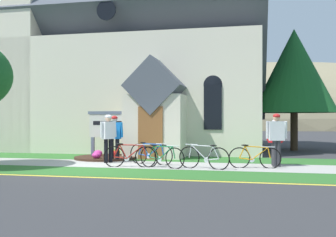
{
  "coord_description": "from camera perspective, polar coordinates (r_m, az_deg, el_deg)",
  "views": [
    {
      "loc": [
        4.88,
        -12.18,
        1.61
      ],
      "look_at": [
        1.71,
        2.74,
        1.62
      ],
      "focal_mm": 42.84,
      "sensor_mm": 36.0,
      "label": 1
    }
  ],
  "objects": [
    {
      "name": "curb_paint_stripe",
      "position": [
        12.24,
        -19.97,
        -7.58
      ],
      "size": [
        28.0,
        0.16,
        0.01
      ],
      "primitive_type": "cube",
      "color": "yellow",
      "rests_on": "ground"
    },
    {
      "name": "church_sign",
      "position": [
        16.56,
        -8.43,
        -1.18
      ],
      "size": [
        1.79,
        0.15,
        1.92
      ],
      "color": "slate",
      "rests_on": "ground"
    },
    {
      "name": "bicycle_green",
      "position": [
        13.14,
        -0.92,
        -5.47
      ],
      "size": [
        1.61,
        0.57,
        0.77
      ],
      "color": "black",
      "rests_on": "ground"
    },
    {
      "name": "bicycle_silver",
      "position": [
        13.38,
        -5.49,
        -5.34
      ],
      "size": [
        1.78,
        0.21,
        0.82
      ],
      "color": "black",
      "rests_on": "ground"
    },
    {
      "name": "bicycle_red",
      "position": [
        12.93,
        5.13,
        -5.51
      ],
      "size": [
        1.69,
        0.52,
        0.81
      ],
      "color": "black",
      "rests_on": "ground"
    },
    {
      "name": "church_lawn",
      "position": [
        17.11,
        -10.15,
        -5.42
      ],
      "size": [
        24.0,
        2.37,
        0.01
      ],
      "primitive_type": "cube",
      "color": "#2D6628",
      "rests_on": "ground"
    },
    {
      "name": "ground",
      "position": [
        16.97,
        -4.78,
        -5.48
      ],
      "size": [
        140.0,
        140.0,
        0.0
      ],
      "primitive_type": "plane",
      "color": "#333335"
    },
    {
      "name": "cyclist_in_white_jersey",
      "position": [
        15.21,
        -7.61,
        -2.27
      ],
      "size": [
        0.67,
        0.28,
        1.73
      ],
      "color": "black",
      "rests_on": "ground"
    },
    {
      "name": "cyclist_in_orange_jersey",
      "position": [
        14.25,
        15.02,
        -2.81
      ],
      "size": [
        0.55,
        0.46,
        1.59
      ],
      "color": "#2D2D33",
      "rests_on": "ground"
    },
    {
      "name": "roadside_conifer",
      "position": [
        21.49,
        17.5,
        6.47
      ],
      "size": [
        4.26,
        4.26,
        6.2
      ],
      "color": "#3D2D1E",
      "rests_on": "ground"
    },
    {
      "name": "sidewalk_slab",
      "position": [
        15.04,
        -13.45,
        -6.17
      ],
      "size": [
        32.0,
        2.2,
        0.01
      ],
      "primitive_type": "cube",
      "color": "#A8A59E",
      "rests_on": "ground"
    },
    {
      "name": "cyclist_in_blue_jersey",
      "position": [
        13.85,
        15.18,
        -2.31
      ],
      "size": [
        0.69,
        0.33,
        1.78
      ],
      "color": "#2D2D33",
      "rests_on": "ground"
    },
    {
      "name": "grass_verge",
      "position": [
        13.2,
        -17.36,
        -7.02
      ],
      "size": [
        32.0,
        1.96,
        0.01
      ],
      "primitive_type": "cube",
      "color": "#2D6628",
      "rests_on": "ground"
    },
    {
      "name": "church_building",
      "position": [
        23.14,
        -5.24,
        8.28
      ],
      "size": [
        14.1,
        12.25,
        13.29
      ],
      "color": "beige",
      "rests_on": "ground"
    },
    {
      "name": "bicycle_yellow",
      "position": [
        14.14,
        -2.48,
        -5.03
      ],
      "size": [
        1.7,
        0.62,
        0.8
      ],
      "color": "black",
      "rests_on": "ground"
    },
    {
      "name": "cyclist_in_green_jersey",
      "position": [
        14.78,
        -8.49,
        -2.23
      ],
      "size": [
        0.43,
        0.64,
        1.76
      ],
      "color": "black",
      "rests_on": "ground"
    },
    {
      "name": "bicycle_black",
      "position": [
        13.35,
        12.21,
        -5.4
      ],
      "size": [
        1.68,
        0.18,
        0.79
      ],
      "color": "black",
      "rests_on": "ground"
    },
    {
      "name": "flower_bed",
      "position": [
        16.3,
        -8.85,
        -5.43
      ],
      "size": [
        2.48,
        2.48,
        0.34
      ],
      "color": "#382319",
      "rests_on": "ground"
    },
    {
      "name": "distant_hill",
      "position": [
        81.4,
        12.8,
        -1.17
      ],
      "size": [
        99.05,
        55.12,
        24.5
      ],
      "primitive_type": "ellipsoid",
      "color": "#847A5B",
      "rests_on": "ground"
    }
  ]
}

